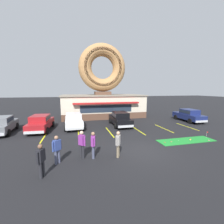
{
  "coord_description": "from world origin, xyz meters",
  "views": [
    {
      "loc": [
        -4.41,
        -8.97,
        4.17
      ],
      "look_at": [
        -0.96,
        5.0,
        2.0
      ],
      "focal_mm": 24.0,
      "sensor_mm": 36.0,
      "label": 1
    }
  ],
  "objects_px": {
    "golf_ball": "(178,140)",
    "car_red": "(41,122)",
    "car_white": "(74,120)",
    "pedestrian_clipboard_woman": "(82,143)",
    "pedestrian_beanie_man": "(41,159)",
    "pedestrian_leather_jacket_man": "(57,148)",
    "car_navy": "(189,115)",
    "car_black": "(120,118)",
    "pedestrian_blue_sweater_man": "(118,143)",
    "trash_bin": "(142,114)",
    "car_grey": "(2,124)",
    "pedestrian_hooded_kid": "(93,144)",
    "putting_flag_pin": "(207,133)"
  },
  "relations": [
    {
      "from": "golf_ball",
      "to": "car_red",
      "type": "xyz_separation_m",
      "value": [
        -11.56,
        6.14,
        0.82
      ]
    },
    {
      "from": "car_white",
      "to": "pedestrian_clipboard_woman",
      "type": "xyz_separation_m",
      "value": [
        0.53,
        -7.78,
        0.08
      ]
    },
    {
      "from": "car_red",
      "to": "pedestrian_beanie_man",
      "type": "height_order",
      "value": "pedestrian_beanie_man"
    },
    {
      "from": "pedestrian_leather_jacket_man",
      "to": "car_navy",
      "type": "bearing_deg",
      "value": 27.11
    },
    {
      "from": "car_white",
      "to": "pedestrian_beanie_man",
      "type": "relative_size",
      "value": 2.78
    },
    {
      "from": "car_black",
      "to": "pedestrian_clipboard_woman",
      "type": "xyz_separation_m",
      "value": [
        -4.7,
        -7.48,
        0.08
      ]
    },
    {
      "from": "car_navy",
      "to": "pedestrian_blue_sweater_man",
      "type": "relative_size",
      "value": 2.79
    },
    {
      "from": "car_navy",
      "to": "car_white",
      "type": "height_order",
      "value": "same"
    },
    {
      "from": "car_black",
      "to": "trash_bin",
      "type": "distance_m",
      "value": 6.1
    },
    {
      "from": "car_navy",
      "to": "pedestrian_clipboard_woman",
      "type": "relative_size",
      "value": 2.68
    },
    {
      "from": "car_navy",
      "to": "pedestrian_clipboard_woman",
      "type": "height_order",
      "value": "pedestrian_clipboard_woman"
    },
    {
      "from": "car_black",
      "to": "pedestrian_clipboard_woman",
      "type": "height_order",
      "value": "pedestrian_clipboard_woman"
    },
    {
      "from": "car_navy",
      "to": "golf_ball",
      "type": "bearing_deg",
      "value": -135.19
    },
    {
      "from": "car_grey",
      "to": "car_navy",
      "type": "bearing_deg",
      "value": 0.86
    },
    {
      "from": "car_navy",
      "to": "trash_bin",
      "type": "bearing_deg",
      "value": 142.02
    },
    {
      "from": "pedestrian_clipboard_woman",
      "to": "car_black",
      "type": "bearing_deg",
      "value": 57.87
    },
    {
      "from": "trash_bin",
      "to": "pedestrian_hooded_kid",
      "type": "bearing_deg",
      "value": -126.88
    },
    {
      "from": "car_navy",
      "to": "car_grey",
      "type": "relative_size",
      "value": 0.98
    },
    {
      "from": "car_white",
      "to": "pedestrian_beanie_man",
      "type": "bearing_deg",
      "value": -98.59
    },
    {
      "from": "car_black",
      "to": "pedestrian_clipboard_woman",
      "type": "relative_size",
      "value": 2.67
    },
    {
      "from": "car_navy",
      "to": "putting_flag_pin",
      "type": "bearing_deg",
      "value": -119.51
    },
    {
      "from": "putting_flag_pin",
      "to": "pedestrian_beanie_man",
      "type": "distance_m",
      "value": 12.91
    },
    {
      "from": "car_navy",
      "to": "pedestrian_clipboard_woman",
      "type": "xyz_separation_m",
      "value": [
        -14.22,
        -7.61,
        0.08
      ]
    },
    {
      "from": "putting_flag_pin",
      "to": "car_navy",
      "type": "distance_m",
      "value": 7.32
    },
    {
      "from": "car_navy",
      "to": "trash_bin",
      "type": "xyz_separation_m",
      "value": [
        -4.87,
        3.8,
        -0.37
      ]
    },
    {
      "from": "putting_flag_pin",
      "to": "pedestrian_clipboard_woman",
      "type": "height_order",
      "value": "pedestrian_clipboard_woman"
    },
    {
      "from": "car_red",
      "to": "pedestrian_clipboard_woman",
      "type": "relative_size",
      "value": 2.72
    },
    {
      "from": "putting_flag_pin",
      "to": "car_red",
      "type": "relative_size",
      "value": 0.12
    },
    {
      "from": "pedestrian_hooded_kid",
      "to": "pedestrian_beanie_man",
      "type": "bearing_deg",
      "value": -150.53
    },
    {
      "from": "car_navy",
      "to": "car_grey",
      "type": "distance_m",
      "value": 21.44
    },
    {
      "from": "golf_ball",
      "to": "putting_flag_pin",
      "type": "distance_m",
      "value": 2.87
    },
    {
      "from": "pedestrian_hooded_kid",
      "to": "trash_bin",
      "type": "bearing_deg",
      "value": 53.12
    },
    {
      "from": "pedestrian_clipboard_woman",
      "to": "car_white",
      "type": "bearing_deg",
      "value": 93.92
    },
    {
      "from": "car_white",
      "to": "pedestrian_hooded_kid",
      "type": "relative_size",
      "value": 2.82
    },
    {
      "from": "pedestrian_leather_jacket_man",
      "to": "pedestrian_clipboard_woman",
      "type": "xyz_separation_m",
      "value": [
        1.39,
        0.38,
        0.05
      ]
    },
    {
      "from": "car_red",
      "to": "car_grey",
      "type": "bearing_deg",
      "value": -179.12
    },
    {
      "from": "pedestrian_blue_sweater_man",
      "to": "pedestrian_leather_jacket_man",
      "type": "relative_size",
      "value": 1.0
    },
    {
      "from": "car_black",
      "to": "putting_flag_pin",
      "type": "bearing_deg",
      "value": -46.44
    },
    {
      "from": "putting_flag_pin",
      "to": "pedestrian_blue_sweater_man",
      "type": "xyz_separation_m",
      "value": [
        -8.44,
        -1.63,
        0.47
      ]
    },
    {
      "from": "putting_flag_pin",
      "to": "pedestrian_hooded_kid",
      "type": "bearing_deg",
      "value": -171.96
    },
    {
      "from": "pedestrian_blue_sweater_man",
      "to": "pedestrian_leather_jacket_man",
      "type": "bearing_deg",
      "value": 179.99
    },
    {
      "from": "putting_flag_pin",
      "to": "pedestrian_hooded_kid",
      "type": "relative_size",
      "value": 0.33
    },
    {
      "from": "putting_flag_pin",
      "to": "car_grey",
      "type": "xyz_separation_m",
      "value": [
        -17.84,
        6.04,
        0.43
      ]
    },
    {
      "from": "car_grey",
      "to": "pedestrian_clipboard_woman",
      "type": "relative_size",
      "value": 2.73
    },
    {
      "from": "car_grey",
      "to": "pedestrian_blue_sweater_man",
      "type": "height_order",
      "value": "pedestrian_blue_sweater_man"
    },
    {
      "from": "pedestrian_clipboard_woman",
      "to": "pedestrian_leather_jacket_man",
      "type": "bearing_deg",
      "value": -164.73
    },
    {
      "from": "pedestrian_blue_sweater_man",
      "to": "trash_bin",
      "type": "bearing_deg",
      "value": 58.7
    },
    {
      "from": "golf_ball",
      "to": "car_navy",
      "type": "xyz_separation_m",
      "value": [
        6.45,
        6.4,
        0.82
      ]
    },
    {
      "from": "pedestrian_beanie_man",
      "to": "car_black",
      "type": "bearing_deg",
      "value": 53.88
    },
    {
      "from": "putting_flag_pin",
      "to": "trash_bin",
      "type": "height_order",
      "value": "trash_bin"
    }
  ]
}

